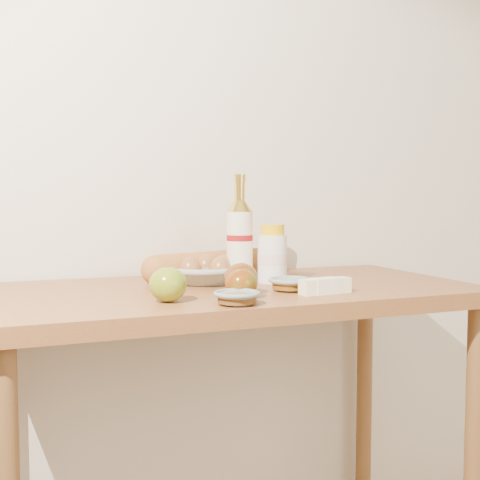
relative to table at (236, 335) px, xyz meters
name	(u,v)px	position (x,y,z in m)	size (l,w,h in m)	color
back_wall	(196,139)	(0.00, 0.33, 0.52)	(3.50, 0.02, 2.60)	silver
table	(236,335)	(0.00, 0.00, 0.00)	(1.20, 0.60, 0.90)	#A46534
bourbon_bottle	(240,238)	(0.04, 0.08, 0.24)	(0.09, 0.09, 0.29)	white
cream_bottle	(272,256)	(0.12, 0.04, 0.19)	(0.09, 0.09, 0.15)	white
egg_bowl	(205,272)	(-0.05, 0.08, 0.15)	(0.27, 0.27, 0.07)	#98A6A1
baguette	(216,265)	(0.00, 0.16, 0.16)	(0.47, 0.22, 0.08)	#C9813D
apple_yellowgreen	(168,284)	(-0.22, -0.16, 0.16)	(0.09, 0.09, 0.08)	olive
apple_redgreen_front	(241,284)	(-0.05, -0.17, 0.16)	(0.08, 0.08, 0.07)	#8D0708
apple_redgreen_right	(241,279)	(-0.03, -0.12, 0.16)	(0.09, 0.09, 0.07)	maroon
sugar_bowl	(237,297)	(-0.09, -0.24, 0.14)	(0.13, 0.13, 0.03)	gray
syrup_bowl	(290,284)	(0.10, -0.11, 0.14)	(0.11, 0.11, 0.03)	gray
butter_stick	(325,286)	(0.16, -0.18, 0.14)	(0.13, 0.05, 0.04)	#FEFAC4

